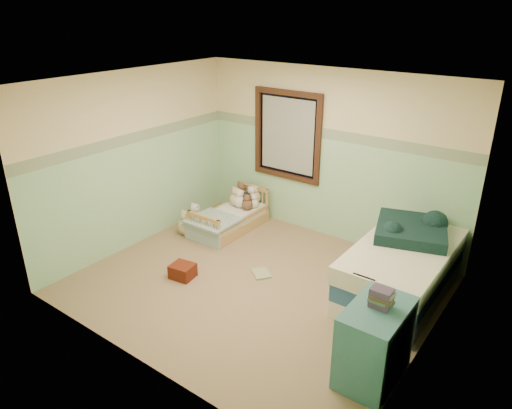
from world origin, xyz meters
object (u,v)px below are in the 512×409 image
Objects in this scene: plush_floor_cream at (196,217)px; red_pillow at (183,271)px; twin_bed_frame at (400,285)px; dresser at (374,343)px; floor_book at (261,273)px; toddler_bed_frame at (230,224)px; plush_floor_tan at (187,227)px.

plush_floor_cream is 0.83× the size of red_pillow.
plush_floor_cream is 3.36m from twin_bed_frame.
dresser is 2.85× the size of floor_book.
floor_book is at bearing -34.20° from toddler_bed_frame.
red_pillow is (0.96, -1.27, -0.03)m from plush_floor_cream.
red_pillow is at bearing -102.85° from floor_book.
dresser is 2.65× the size of red_pillow.
dresser is at bearing -4.20° from red_pillow.
toddler_bed_frame is 3.55m from dresser.
dresser reaches higher than plush_floor_tan.
toddler_bed_frame is at bearing 176.95° from twin_bed_frame.
toddler_bed_frame is 1.45m from floor_book.
plush_floor_tan is 3.71m from dresser.
dresser is 2.14m from floor_book.
toddler_bed_frame is at bearing 105.78° from red_pillow.
dresser is (3.66, -1.47, 0.27)m from plush_floor_cream.
twin_bed_frame is 7.05× the size of floor_book.
plush_floor_cream is at bearing 111.51° from plush_floor_tan.
floor_book is at bearing -157.73° from twin_bed_frame.
twin_bed_frame is 1.75m from floor_book.
plush_floor_cream is (-0.55, -0.20, 0.04)m from toddler_bed_frame.
dresser reaches higher than red_pillow.
floor_book is (-1.62, -0.66, -0.10)m from twin_bed_frame.
twin_bed_frame is 6.54× the size of red_pillow.
toddler_bed_frame is 0.66× the size of twin_bed_frame.
plush_floor_cream is 0.13× the size of twin_bed_frame.
toddler_bed_frame is 5.19× the size of plush_floor_cream.
plush_floor_cream is at bearing 158.10° from dresser.
dresser is (3.12, -1.67, 0.31)m from toddler_bed_frame.
plush_floor_tan is 3.25m from twin_bed_frame.
twin_bed_frame is at bearing 7.03° from plush_floor_tan.
toddler_bed_frame is at bearing -177.40° from floor_book.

